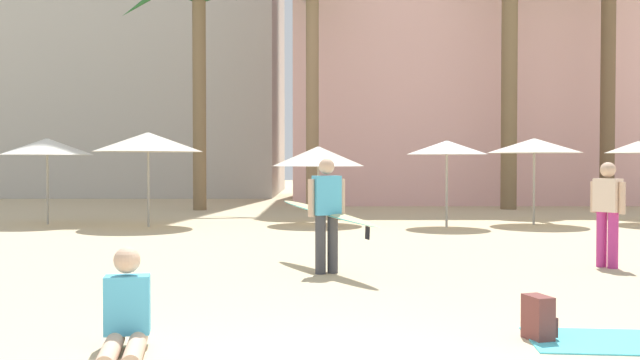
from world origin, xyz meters
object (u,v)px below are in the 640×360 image
at_px(cafe_umbrella_3, 46,147).
at_px(backpack, 538,318).
at_px(cafe_umbrella_1, 317,156).
at_px(beach_towel, 633,342).
at_px(person_far_right, 326,211).
at_px(cafe_umbrella_2, 446,148).
at_px(person_mid_left, 606,210).
at_px(person_near_right, 124,318).
at_px(cafe_umbrella_4, 147,142).
at_px(cafe_umbrella_5, 533,146).

bearing_deg(cafe_umbrella_3, backpack, -52.61).
relative_size(cafe_umbrella_1, beach_towel, 1.30).
xyz_separation_m(backpack, person_far_right, (-1.97, 4.09, 0.73)).
xyz_separation_m(beach_towel, person_far_right, (-2.82, 4.20, 0.92)).
bearing_deg(cafe_umbrella_2, beach_towel, -91.69).
distance_m(beach_towel, person_mid_left, 5.02).
height_order(cafe_umbrella_3, person_near_right, cafe_umbrella_3).
distance_m(cafe_umbrella_2, backpack, 11.69).
bearing_deg(cafe_umbrella_4, cafe_umbrella_1, 10.52).
xyz_separation_m(cafe_umbrella_2, backpack, (-1.19, -11.48, -1.85)).
relative_size(cafe_umbrella_2, cafe_umbrella_3, 0.93).
relative_size(cafe_umbrella_2, person_near_right, 2.15).
bearing_deg(cafe_umbrella_5, person_near_right, -120.50).
xyz_separation_m(cafe_umbrella_2, cafe_umbrella_3, (-10.59, 0.82, 0.04)).
height_order(cafe_umbrella_3, backpack, cafe_umbrella_3).
relative_size(cafe_umbrella_4, person_far_right, 0.96).
xyz_separation_m(cafe_umbrella_3, beach_towel, (10.25, -12.40, -2.09)).
height_order(cafe_umbrella_5, person_near_right, cafe_umbrella_5).
bearing_deg(cafe_umbrella_2, cafe_umbrella_5, 16.28).
bearing_deg(person_near_right, cafe_umbrella_4, -177.33).
height_order(cafe_umbrella_2, cafe_umbrella_5, cafe_umbrella_5).
height_order(backpack, person_far_right, person_far_right).
bearing_deg(cafe_umbrella_5, person_far_right, -124.76).
relative_size(backpack, person_far_right, 0.14).
bearing_deg(cafe_umbrella_4, cafe_umbrella_5, 3.75).
bearing_deg(cafe_umbrella_1, cafe_umbrella_2, -14.71).
height_order(cafe_umbrella_2, person_far_right, cafe_umbrella_2).
height_order(cafe_umbrella_4, beach_towel, cafe_umbrella_4).
xyz_separation_m(cafe_umbrella_4, beach_towel, (7.35, -11.64, -2.19)).
relative_size(cafe_umbrella_5, backpack, 5.88).
bearing_deg(cafe_umbrella_3, cafe_umbrella_2, -4.42).
height_order(cafe_umbrella_3, beach_towel, cafe_umbrella_3).
height_order(cafe_umbrella_4, person_mid_left, cafe_umbrella_4).
height_order(backpack, person_near_right, person_near_right).
bearing_deg(person_near_right, cafe_umbrella_1, 162.45).
relative_size(beach_towel, person_near_right, 1.84).
distance_m(cafe_umbrella_2, person_mid_left, 7.14).
distance_m(cafe_umbrella_3, cafe_umbrella_4, 3.00).
bearing_deg(person_near_right, person_far_right, 148.02).
bearing_deg(person_near_right, cafe_umbrella_2, 147.21).
height_order(cafe_umbrella_1, person_near_right, cafe_umbrella_1).
xyz_separation_m(cafe_umbrella_4, person_near_right, (2.72, -11.97, -1.89)).
bearing_deg(backpack, cafe_umbrella_3, 110.26).
height_order(cafe_umbrella_3, cafe_umbrella_4, cafe_umbrella_4).
bearing_deg(person_near_right, beach_towel, 83.96).
bearing_deg(person_mid_left, person_near_right, -176.32).
height_order(cafe_umbrella_5, person_mid_left, cafe_umbrella_5).
xyz_separation_m(cafe_umbrella_3, person_far_right, (7.43, -8.21, -1.16)).
relative_size(cafe_umbrella_2, cafe_umbrella_4, 0.80).
relative_size(cafe_umbrella_5, person_mid_left, 1.47).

